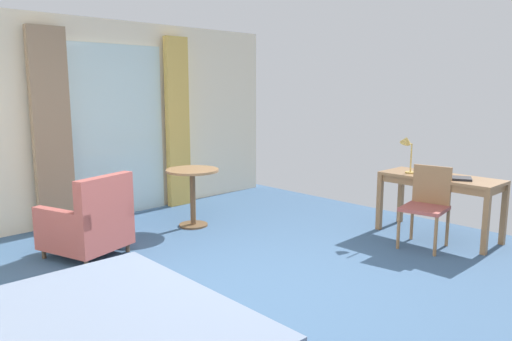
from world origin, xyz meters
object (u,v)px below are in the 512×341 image
desk_chair (427,202)px  closed_book (458,178)px  writing_desk (440,184)px  desk_lamp (407,145)px  armchair_by_window (89,224)px  round_cafe_table (193,184)px

desk_chair → closed_book: size_ratio=3.13×
writing_desk → desk_lamp: 0.61m
desk_chair → armchair_by_window: bearing=141.2°
writing_desk → closed_book: (-0.06, -0.23, 0.10)m
closed_book → armchair_by_window: size_ratio=0.31×
closed_book → armchair_by_window: (-3.23, 2.48, -0.40)m
closed_book → desk_chair: bearing=128.3°
writing_desk → armchair_by_window: (-3.29, 2.25, -0.30)m
desk_lamp → closed_book: 0.75m
writing_desk → closed_book: closed_book is taller
closed_book → round_cafe_table: 3.17m
desk_chair → round_cafe_table: bearing=119.6°
desk_lamp → closed_book: (-0.06, -0.68, -0.31)m
desk_chair → closed_book: 0.47m
writing_desk → desk_lamp: bearing=90.9°
writing_desk → round_cafe_table: (-1.82, 2.40, -0.10)m
round_cafe_table → writing_desk: bearing=-52.8°
armchair_by_window → round_cafe_table: armchair_by_window is taller
desk_chair → desk_lamp: desk_lamp is taller
writing_desk → desk_chair: size_ratio=1.52×
desk_lamp → closed_book: desk_lamp is taller
round_cafe_table → desk_lamp: bearing=-47.1°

